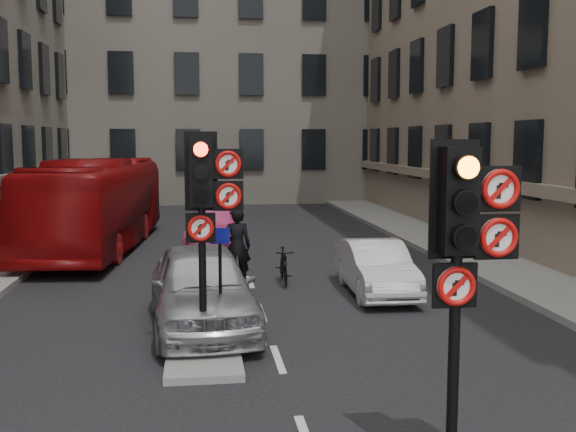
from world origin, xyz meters
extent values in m
cube|color=gray|center=(7.20, 12.00, 0.08)|extent=(3.00, 50.00, 0.16)
cube|color=gray|center=(-1.20, 5.00, 0.06)|extent=(1.20, 2.00, 0.12)
cube|color=slate|center=(0.00, 38.00, 10.00)|extent=(30.00, 14.00, 20.00)
cylinder|color=black|center=(1.40, 1.00, 1.20)|extent=(0.12, 0.12, 2.40)
cube|color=black|center=(1.40, 1.00, 2.95)|extent=(0.36, 0.28, 1.10)
cube|color=black|center=(1.40, 1.13, 2.95)|extent=(0.52, 0.03, 1.25)
cylinder|color=orange|center=(1.40, 0.76, 3.30)|extent=(0.22, 0.01, 0.22)
cylinder|color=black|center=(1.40, 0.76, 2.95)|extent=(0.22, 0.01, 0.22)
cylinder|color=black|center=(1.40, 0.76, 2.60)|extent=(0.22, 0.01, 0.22)
cube|color=black|center=(1.82, 0.98, 3.07)|extent=(0.47, 0.05, 0.47)
cylinder|color=white|center=(1.82, 0.94, 3.07)|extent=(0.41, 0.02, 0.41)
torus|color=#BF0C0A|center=(1.82, 0.93, 3.07)|extent=(0.41, 0.06, 0.41)
cube|color=#BF0C0A|center=(1.82, 0.92, 3.07)|extent=(0.25, 0.01, 0.25)
cube|color=black|center=(1.82, 0.98, 2.57)|extent=(0.47, 0.05, 0.47)
cylinder|color=white|center=(1.82, 0.94, 2.57)|extent=(0.41, 0.02, 0.41)
torus|color=#BF0C0A|center=(1.82, 0.93, 2.57)|extent=(0.41, 0.06, 0.41)
cube|color=#BF0C0A|center=(1.82, 0.92, 2.57)|extent=(0.25, 0.01, 0.25)
cube|color=black|center=(1.38, 0.98, 2.07)|extent=(0.47, 0.05, 0.47)
cylinder|color=white|center=(1.38, 0.94, 2.07)|extent=(0.41, 0.02, 0.41)
torus|color=#BF0C0A|center=(1.38, 0.93, 2.07)|extent=(0.41, 0.06, 0.41)
cube|color=#BF0C0A|center=(1.38, 0.92, 2.07)|extent=(0.25, 0.01, 0.25)
cylinder|color=black|center=(-1.20, 5.00, 1.32)|extent=(0.12, 0.12, 2.40)
cube|color=black|center=(-1.20, 5.00, 3.07)|extent=(0.36, 0.28, 1.10)
cube|color=black|center=(-1.20, 5.13, 3.07)|extent=(0.52, 0.03, 1.25)
cylinder|color=#FF1407|center=(-1.20, 4.75, 3.42)|extent=(0.22, 0.02, 0.22)
cylinder|color=black|center=(-1.20, 4.75, 3.07)|extent=(0.22, 0.02, 0.22)
cylinder|color=black|center=(-1.20, 4.75, 2.72)|extent=(0.22, 0.02, 0.22)
cube|color=black|center=(-0.78, 4.98, 3.19)|extent=(0.47, 0.05, 0.47)
cylinder|color=white|center=(-0.78, 4.94, 3.19)|extent=(0.41, 0.02, 0.41)
torus|color=#BF0C0A|center=(-0.78, 4.92, 3.19)|extent=(0.41, 0.06, 0.41)
cube|color=#BF0C0A|center=(-0.78, 4.92, 3.19)|extent=(0.25, 0.02, 0.25)
cube|color=black|center=(-0.78, 4.98, 2.69)|extent=(0.47, 0.05, 0.47)
cylinder|color=white|center=(-0.78, 4.94, 2.69)|extent=(0.41, 0.02, 0.41)
torus|color=#BF0C0A|center=(-0.78, 4.92, 2.69)|extent=(0.41, 0.06, 0.41)
cube|color=#BF0C0A|center=(-0.78, 4.92, 2.69)|extent=(0.25, 0.02, 0.25)
cube|color=black|center=(-1.22, 4.98, 2.19)|extent=(0.47, 0.05, 0.47)
cylinder|color=white|center=(-1.22, 4.94, 2.19)|extent=(0.41, 0.02, 0.41)
torus|color=#BF0C0A|center=(-1.22, 4.92, 2.19)|extent=(0.41, 0.06, 0.41)
cube|color=#BF0C0A|center=(-1.22, 4.92, 2.19)|extent=(0.25, 0.02, 0.25)
imported|color=#A7A9AF|center=(-1.21, 7.00, 0.79)|extent=(2.26, 4.79, 1.58)
imported|color=silver|center=(2.80, 9.35, 0.61)|extent=(1.39, 3.73, 1.22)
imported|color=#DC408C|center=(-0.80, 16.83, 0.64)|extent=(1.94, 4.47, 1.28)
imported|color=maroon|center=(-4.50, 16.72, 1.47)|extent=(3.31, 10.74, 2.95)
imported|color=black|center=(0.81, 10.71, 0.45)|extent=(0.45, 1.50, 0.90)
imported|color=black|center=(-0.34, 10.77, 0.95)|extent=(0.71, 0.48, 1.91)
cylinder|color=black|center=(-0.90, 5.75, 1.08)|extent=(0.06, 0.06, 1.93)
cube|color=#0C1089|center=(-0.90, 5.70, 1.95)|extent=(0.34, 0.07, 0.27)
camera|label=1|loc=(-1.23, -5.57, 3.58)|focal=42.00mm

